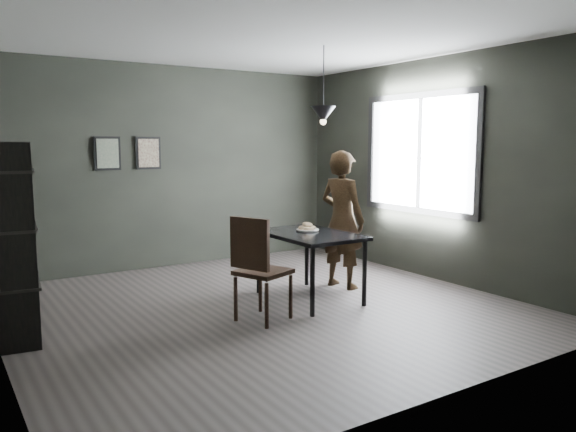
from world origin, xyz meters
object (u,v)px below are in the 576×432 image
wood_chair (257,263)px  shelf_unit (14,244)px  cafe_table (309,240)px  woman (342,220)px  white_plate (308,230)px  pendant_lamp (323,114)px

wood_chair → shelf_unit: size_ratio=0.60×
cafe_table → wood_chair: wood_chair is taller
wood_chair → shelf_unit: bearing=141.3°
woman → white_plate: bearing=86.0°
woman → shelf_unit: size_ratio=0.94×
white_plate → wood_chair: 1.10m
white_plate → pendant_lamp: pendant_lamp is taller
woman → pendant_lamp: (-0.39, -0.13, 1.23)m
cafe_table → pendant_lamp: (0.25, 0.10, 1.38)m
wood_chair → pendant_lamp: pendant_lamp is taller
white_plate → shelf_unit: bearing=177.6°
white_plate → wood_chair: size_ratio=0.22×
wood_chair → pendant_lamp: bearing=2.3°
cafe_table → shelf_unit: shelf_unit is taller
woman → pendant_lamp: size_ratio=1.90×
cafe_table → wood_chair: (-0.89, -0.39, -0.08)m
cafe_table → shelf_unit: bearing=175.1°
woman → shelf_unit: shelf_unit is taller
cafe_table → woman: size_ratio=0.73×
white_plate → woman: bearing=10.6°
cafe_table → woman: (0.64, 0.23, 0.15)m
pendant_lamp → cafe_table: bearing=-158.2°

